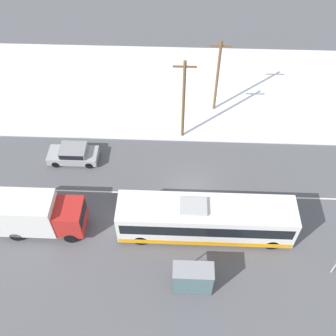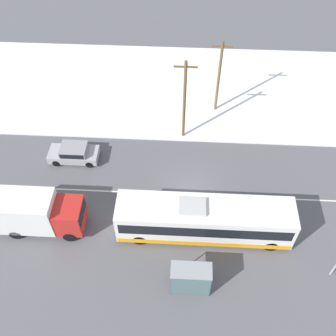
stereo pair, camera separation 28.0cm
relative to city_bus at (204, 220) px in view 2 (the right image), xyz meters
name	(u,v)px [view 2 (the right image)]	position (x,y,z in m)	size (l,w,h in m)	color
ground_plane	(190,195)	(-0.97, 3.26, -1.58)	(120.00, 120.00, 0.00)	#56565B
snow_lot	(192,89)	(-0.97, 16.11, -1.52)	(80.00, 14.22, 0.12)	white
lane_marking_center	(190,195)	(-0.97, 3.26, -1.58)	(60.00, 0.12, 0.00)	silver
city_bus	(204,220)	(0.00, 0.00, 0.00)	(12.05, 2.57, 3.24)	white
box_truck	(38,212)	(-11.56, -0.14, 0.19)	(6.03, 2.30, 3.27)	silver
sedan_car	(74,153)	(-10.59, 6.46, -0.79)	(4.04, 1.80, 1.45)	#9E9EA3
pedestrian_at_stop	(204,266)	(0.03, -3.17, -0.56)	(0.60, 0.27, 1.67)	#23232D
bus_shelter	(191,279)	(-0.86, -4.42, 0.09)	(2.54, 1.20, 2.40)	gray
utility_pole_roadside	(184,100)	(-1.70, 9.62, 2.47)	(1.80, 0.24, 7.73)	brown
utility_pole_snowlot	(219,76)	(1.18, 13.26, 2.21)	(1.80, 0.24, 7.21)	brown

